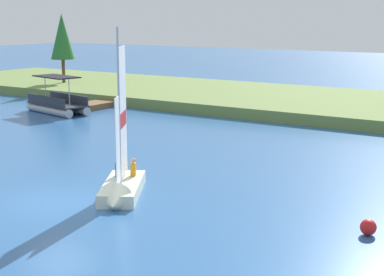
% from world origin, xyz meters
% --- Properties ---
extents(ground_plane, '(200.00, 200.00, 0.00)m').
position_xyz_m(ground_plane, '(0.00, 0.00, 0.00)').
color(ground_plane, '#2D609E').
extents(shore_bank, '(80.00, 15.21, 0.77)m').
position_xyz_m(shore_bank, '(0.00, 27.86, 0.38)').
color(shore_bank, olive).
rests_on(shore_bank, ground).
extents(shoreline_tree_left, '(2.16, 2.16, 6.29)m').
position_xyz_m(shoreline_tree_left, '(-25.06, 25.25, 4.96)').
color(shoreline_tree_left, brown).
rests_on(shoreline_tree_left, shore_bank).
extents(wooden_dock, '(1.93, 5.01, 0.43)m').
position_xyz_m(wooden_dock, '(-15.25, 18.25, 0.21)').
color(wooden_dock, brown).
rests_on(wooden_dock, ground).
extents(sailboat, '(3.41, 4.41, 6.86)m').
position_xyz_m(sailboat, '(1.65, 1.57, 0.51)').
color(sailboat, silver).
rests_on(sailboat, ground).
extents(pontoon_boat, '(5.60, 3.15, 2.66)m').
position_xyz_m(pontoon_boat, '(-15.79, 15.37, 0.64)').
color(pontoon_boat, '#B2B2B7').
rests_on(pontoon_boat, ground).
extents(channel_buoy, '(0.53, 0.53, 0.53)m').
position_xyz_m(channel_buoy, '(10.81, 2.89, 0.26)').
color(channel_buoy, red).
rests_on(channel_buoy, ground).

